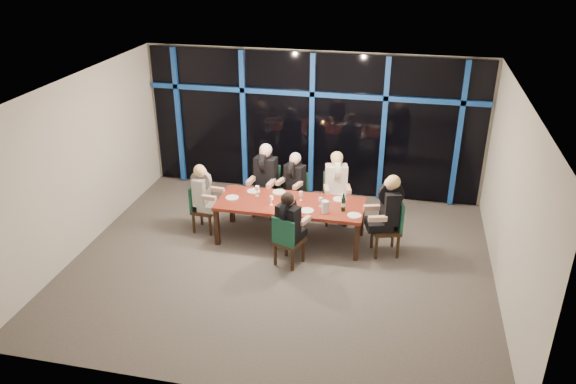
% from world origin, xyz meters
% --- Properties ---
extents(room, '(7.04, 7.00, 3.02)m').
position_xyz_m(room, '(0.00, 0.00, 2.02)').
color(room, '#5C5651').
rests_on(room, ground).
extents(window_wall, '(6.86, 0.43, 2.94)m').
position_xyz_m(window_wall, '(0.01, 2.93, 1.55)').
color(window_wall, black).
rests_on(window_wall, ground).
extents(dining_table, '(2.60, 1.00, 0.75)m').
position_xyz_m(dining_table, '(0.00, 0.80, 0.68)').
color(dining_table, maroon).
rests_on(dining_table, ground).
extents(chair_far_left, '(0.53, 0.53, 1.00)m').
position_xyz_m(chair_far_left, '(-0.67, 1.75, 0.56)').
color(chair_far_left, '#301E10').
rests_on(chair_far_left, ground).
extents(chair_far_mid, '(0.53, 0.53, 0.90)m').
position_xyz_m(chair_far_mid, '(-0.10, 1.78, 0.50)').
color(chair_far_mid, '#301E10').
rests_on(chair_far_mid, ground).
extents(chair_far_right, '(0.55, 0.55, 0.97)m').
position_xyz_m(chair_far_right, '(0.68, 1.73, 0.54)').
color(chair_far_right, '#301E10').
rests_on(chair_far_right, ground).
extents(chair_end_left, '(0.45, 0.45, 0.90)m').
position_xyz_m(chair_end_left, '(-1.70, 0.82, 0.50)').
color(chair_end_left, '#301E10').
rests_on(chair_end_left, ground).
extents(chair_end_right, '(0.58, 0.58, 1.00)m').
position_xyz_m(chair_end_right, '(1.78, 0.72, 0.56)').
color(chair_end_right, '#301E10').
rests_on(chair_end_right, ground).
extents(chair_near_mid, '(0.54, 0.54, 0.91)m').
position_xyz_m(chair_near_mid, '(0.12, -0.06, 0.51)').
color(chair_near_mid, '#301E10').
rests_on(chair_near_mid, ground).
extents(diner_far_left, '(0.53, 0.66, 0.97)m').
position_xyz_m(diner_far_left, '(-0.68, 1.67, 0.96)').
color(diner_far_left, black).
rests_on(diner_far_left, ground).
extents(diner_far_mid, '(0.53, 0.61, 0.88)m').
position_xyz_m(diner_far_mid, '(-0.12, 1.71, 0.86)').
color(diner_far_mid, black).
rests_on(diner_far_mid, ground).
extents(diner_far_right, '(0.55, 0.66, 0.95)m').
position_xyz_m(diner_far_right, '(0.70, 1.65, 0.93)').
color(diner_far_right, white).
rests_on(diner_far_right, ground).
extents(diner_end_left, '(0.58, 0.47, 0.87)m').
position_xyz_m(diner_end_left, '(-1.63, 0.81, 0.86)').
color(diner_end_left, black).
rests_on(diner_end_left, ground).
extents(diner_end_right, '(0.68, 0.59, 0.98)m').
position_xyz_m(diner_end_right, '(1.70, 0.70, 0.96)').
color(diner_end_right, black).
rests_on(diner_end_right, ground).
extents(diner_near_mid, '(0.56, 0.62, 0.89)m').
position_xyz_m(diner_near_mid, '(0.15, 0.01, 0.87)').
color(diner_near_mid, black).
rests_on(diner_near_mid, ground).
extents(plate_far_left, '(0.24, 0.24, 0.01)m').
position_xyz_m(plate_far_left, '(-0.76, 1.11, 0.76)').
color(plate_far_left, white).
rests_on(plate_far_left, dining_table).
extents(plate_far_mid, '(0.24, 0.24, 0.01)m').
position_xyz_m(plate_far_mid, '(-0.29, 1.17, 0.76)').
color(plate_far_mid, white).
rests_on(plate_far_mid, dining_table).
extents(plate_far_right, '(0.24, 0.24, 0.01)m').
position_xyz_m(plate_far_right, '(0.83, 1.10, 0.76)').
color(plate_far_right, white).
rests_on(plate_far_right, dining_table).
extents(plate_end_left, '(0.24, 0.24, 0.01)m').
position_xyz_m(plate_end_left, '(-1.06, 0.76, 0.76)').
color(plate_end_left, white).
rests_on(plate_end_left, dining_table).
extents(plate_end_right, '(0.24, 0.24, 0.01)m').
position_xyz_m(plate_end_right, '(1.16, 0.54, 0.76)').
color(plate_end_right, white).
rests_on(plate_end_right, dining_table).
extents(plate_near_mid, '(0.24, 0.24, 0.01)m').
position_xyz_m(plate_near_mid, '(0.34, 0.54, 0.76)').
color(plate_near_mid, white).
rests_on(plate_near_mid, dining_table).
extents(wine_bottle, '(0.08, 0.08, 0.33)m').
position_xyz_m(wine_bottle, '(0.95, 0.68, 0.88)').
color(wine_bottle, black).
rests_on(wine_bottle, dining_table).
extents(water_pitcher, '(0.14, 0.12, 0.22)m').
position_xyz_m(water_pitcher, '(0.65, 0.55, 0.86)').
color(water_pitcher, silver).
rests_on(water_pitcher, dining_table).
extents(tea_light, '(0.05, 0.05, 0.03)m').
position_xyz_m(tea_light, '(-0.13, 0.58, 0.77)').
color(tea_light, '#FFA14C').
rests_on(tea_light, dining_table).
extents(wine_glass_a, '(0.07, 0.07, 0.17)m').
position_xyz_m(wine_glass_a, '(-0.31, 0.64, 0.88)').
color(wine_glass_a, silver).
rests_on(wine_glass_a, dining_table).
extents(wine_glass_b, '(0.07, 0.07, 0.17)m').
position_xyz_m(wine_glass_b, '(0.16, 0.93, 0.87)').
color(wine_glass_b, silver).
rests_on(wine_glass_b, dining_table).
extents(wine_glass_c, '(0.07, 0.07, 0.17)m').
position_xyz_m(wine_glass_c, '(0.54, 0.77, 0.87)').
color(wine_glass_c, silver).
rests_on(wine_glass_c, dining_table).
extents(wine_glass_d, '(0.08, 0.08, 0.20)m').
position_xyz_m(wine_glass_d, '(-0.64, 0.94, 0.89)').
color(wine_glass_d, silver).
rests_on(wine_glass_d, dining_table).
extents(wine_glass_e, '(0.07, 0.07, 0.18)m').
position_xyz_m(wine_glass_e, '(0.91, 0.97, 0.88)').
color(wine_glass_e, silver).
rests_on(wine_glass_e, dining_table).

